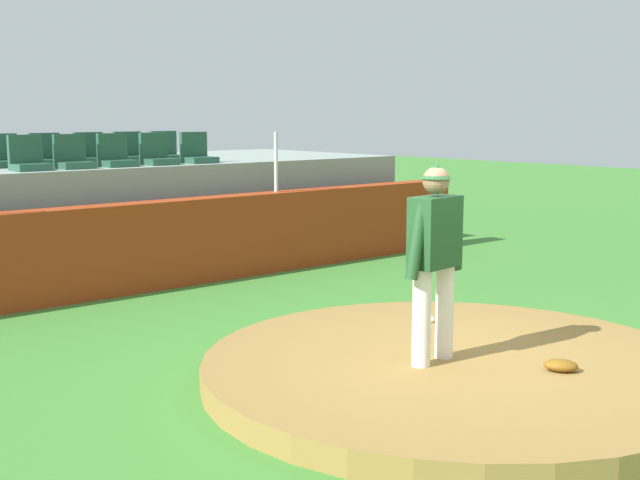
% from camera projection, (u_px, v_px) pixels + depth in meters
% --- Properties ---
extents(ground_plane, '(60.00, 60.00, 0.00)m').
position_uv_depth(ground_plane, '(454.00, 381.00, 7.81)').
color(ground_plane, '#3E8030').
extents(pitchers_mound, '(4.77, 4.77, 0.22)m').
position_uv_depth(pitchers_mound, '(455.00, 370.00, 7.80)').
color(pitchers_mound, olive).
rests_on(pitchers_mound, ground_plane).
extents(pitcher, '(0.82, 0.32, 1.84)m').
position_uv_depth(pitcher, '(435.00, 248.00, 7.52)').
color(pitcher, silver).
rests_on(pitcher, pitchers_mound).
extents(baseball, '(0.07, 0.07, 0.07)m').
position_uv_depth(baseball, '(431.00, 319.00, 9.11)').
color(baseball, white).
rests_on(baseball, pitchers_mound).
extents(fielding_glove, '(0.34, 0.36, 0.11)m').
position_uv_depth(fielding_glove, '(561.00, 365.00, 7.38)').
color(fielding_glove, brown).
rests_on(fielding_glove, pitchers_mound).
extents(brick_barrier, '(12.24, 0.40, 1.26)m').
position_uv_depth(brick_barrier, '(156.00, 245.00, 11.91)').
color(brick_barrier, '#9C3514').
rests_on(brick_barrier, ground_plane).
extents(fence_post_right, '(0.06, 0.06, 0.96)m').
position_uv_depth(fence_post_right, '(276.00, 162.00, 13.15)').
color(fence_post_right, silver).
rests_on(fence_post_right, brick_barrier).
extents(bleacher_platform, '(10.98, 4.10, 1.71)m').
position_uv_depth(bleacher_platform, '(77.00, 213.00, 13.87)').
color(bleacher_platform, gray).
rests_on(bleacher_platform, ground_plane).
extents(stadium_chair_0, '(0.48, 0.44, 0.50)m').
position_uv_depth(stadium_chair_0, '(28.00, 159.00, 11.67)').
color(stadium_chair_0, '#234E39').
rests_on(stadium_chair_0, bleacher_platform).
extents(stadium_chair_1, '(0.48, 0.44, 0.50)m').
position_uv_depth(stadium_chair_1, '(73.00, 158.00, 12.10)').
color(stadium_chair_1, '#234E39').
rests_on(stadium_chair_1, bleacher_platform).
extents(stadium_chair_2, '(0.48, 0.44, 0.50)m').
position_uv_depth(stadium_chair_2, '(116.00, 156.00, 12.54)').
color(stadium_chair_2, '#234E39').
rests_on(stadium_chair_2, bleacher_platform).
extents(stadium_chair_3, '(0.48, 0.44, 0.50)m').
position_uv_depth(stadium_chair_3, '(157.00, 155.00, 12.99)').
color(stadium_chair_3, '#234E39').
rests_on(stadium_chair_3, bleacher_platform).
extents(stadium_chair_4, '(0.48, 0.44, 0.50)m').
position_uv_depth(stadium_chair_4, '(197.00, 153.00, 13.46)').
color(stadium_chair_4, '#234E39').
rests_on(stadium_chair_4, bleacher_platform).
extents(stadium_chair_5, '(0.48, 0.44, 0.50)m').
position_uv_depth(stadium_chair_5, '(4.00, 157.00, 12.36)').
color(stadium_chair_5, '#234E39').
rests_on(stadium_chair_5, bleacher_platform).
extents(stadium_chair_6, '(0.48, 0.44, 0.50)m').
position_uv_depth(stadium_chair_6, '(47.00, 155.00, 12.78)').
color(stadium_chair_6, '#234E39').
rests_on(stadium_chair_6, bleacher_platform).
extents(stadium_chair_7, '(0.48, 0.44, 0.50)m').
position_uv_depth(stadium_chair_7, '(91.00, 154.00, 13.26)').
color(stadium_chair_7, '#234E39').
rests_on(stadium_chair_7, bleacher_platform).
extents(stadium_chair_8, '(0.48, 0.44, 0.50)m').
position_uv_depth(stadium_chair_8, '(130.00, 153.00, 13.71)').
color(stadium_chair_8, '#234E39').
rests_on(stadium_chair_8, bleacher_platform).
extents(stadium_chair_9, '(0.48, 0.44, 0.50)m').
position_uv_depth(stadium_chair_9, '(167.00, 151.00, 14.14)').
color(stadium_chair_9, '#234E39').
rests_on(stadium_chair_9, bleacher_platform).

